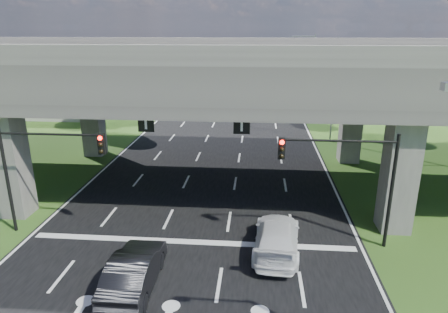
# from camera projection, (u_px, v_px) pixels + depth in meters

# --- Properties ---
(ground) EXTENTS (160.00, 160.00, 0.00)m
(ground) POSITION_uv_depth(u_px,v_px,m) (179.00, 283.00, 17.71)
(ground) COLOR #2B4616
(ground) RESTS_ON ground
(road) EXTENTS (18.00, 120.00, 0.03)m
(road) POSITION_uv_depth(u_px,v_px,m) (207.00, 193.00, 27.18)
(road) COLOR black
(road) RESTS_ON ground
(overpass) EXTENTS (80.00, 15.00, 10.00)m
(overpass) POSITION_uv_depth(u_px,v_px,m) (209.00, 73.00, 26.64)
(overpass) COLOR #34322F
(overpass) RESTS_ON ground
(warehouse) EXTENTS (20.00, 10.00, 4.00)m
(warehouse) POSITION_uv_depth(u_px,v_px,m) (35.00, 98.00, 52.38)
(warehouse) COLOR #9E9E99
(warehouse) RESTS_ON ground
(signal_right) EXTENTS (5.76, 0.54, 6.00)m
(signal_right) POSITION_uv_depth(u_px,v_px,m) (349.00, 169.00, 19.51)
(signal_right) COLOR black
(signal_right) RESTS_ON ground
(signal_left) EXTENTS (5.76, 0.54, 6.00)m
(signal_left) POSITION_uv_depth(u_px,v_px,m) (43.00, 160.00, 20.79)
(signal_left) COLOR black
(signal_left) RESTS_ON ground
(streetlight_far) EXTENTS (3.38, 0.25, 10.00)m
(streetlight_far) POSITION_uv_depth(u_px,v_px,m) (330.00, 82.00, 37.83)
(streetlight_far) COLOR gray
(streetlight_far) RESTS_ON ground
(streetlight_beyond) EXTENTS (3.38, 0.25, 10.00)m
(streetlight_beyond) POSITION_uv_depth(u_px,v_px,m) (310.00, 66.00, 52.99)
(streetlight_beyond) COLOR gray
(streetlight_beyond) RESTS_ON ground
(tree_left_near) EXTENTS (4.50, 4.50, 7.80)m
(tree_left_near) POSITION_uv_depth(u_px,v_px,m) (94.00, 87.00, 42.00)
(tree_left_near) COLOR black
(tree_left_near) RESTS_ON ground
(tree_left_mid) EXTENTS (3.91, 3.90, 6.76)m
(tree_left_mid) POSITION_uv_depth(u_px,v_px,m) (97.00, 83.00, 50.02)
(tree_left_mid) COLOR black
(tree_left_mid) RESTS_ON ground
(tree_left_far) EXTENTS (4.80, 4.80, 8.32)m
(tree_left_far) POSITION_uv_depth(u_px,v_px,m) (145.00, 69.00, 56.98)
(tree_left_far) COLOR black
(tree_left_far) RESTS_ON ground
(tree_right_near) EXTENTS (4.20, 4.20, 7.28)m
(tree_right_near) POSITION_uv_depth(u_px,v_px,m) (352.00, 90.00, 41.80)
(tree_right_near) COLOR black
(tree_right_near) RESTS_ON ground
(tree_right_mid) EXTENTS (3.91, 3.90, 6.76)m
(tree_right_mid) POSITION_uv_depth(u_px,v_px,m) (362.00, 84.00, 49.23)
(tree_right_mid) COLOR black
(tree_right_mid) RESTS_ON ground
(tree_right_far) EXTENTS (4.50, 4.50, 7.80)m
(tree_right_far) POSITION_uv_depth(u_px,v_px,m) (320.00, 71.00, 56.94)
(tree_right_far) COLOR black
(tree_right_far) RESTS_ON ground
(car_silver) EXTENTS (1.84, 4.51, 1.53)m
(car_silver) POSITION_uv_depth(u_px,v_px,m) (136.00, 267.00, 17.44)
(car_silver) COLOR #9A9EA1
(car_silver) RESTS_ON road
(car_dark) EXTENTS (1.85, 5.11, 1.67)m
(car_dark) POSITION_uv_depth(u_px,v_px,m) (134.00, 270.00, 17.11)
(car_dark) COLOR black
(car_dark) RESTS_ON road
(car_white) EXTENTS (2.60, 5.57, 1.57)m
(car_white) POSITION_uv_depth(u_px,v_px,m) (277.00, 237.00, 19.94)
(car_white) COLOR white
(car_white) RESTS_ON road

